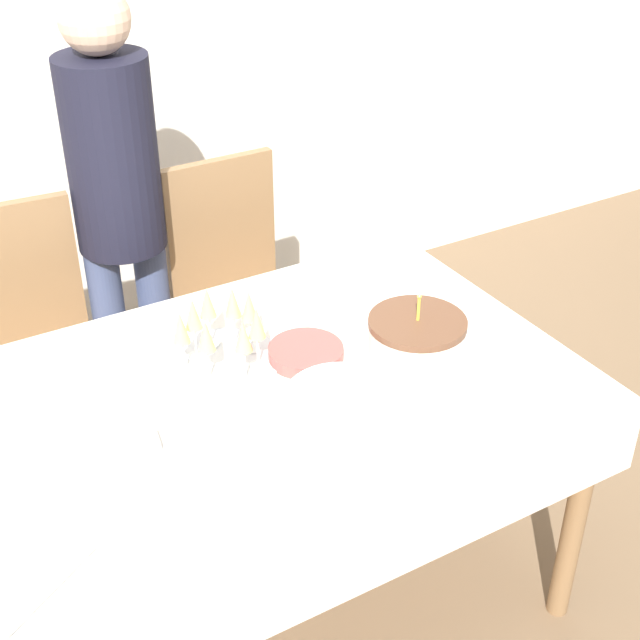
% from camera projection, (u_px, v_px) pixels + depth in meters
% --- Properties ---
extents(ground_plane, '(12.00, 12.00, 0.00)m').
position_uv_depth(ground_plane, '(261.00, 605.00, 2.59)').
color(ground_plane, brown).
extents(wall_back, '(8.00, 0.05, 2.70)m').
position_uv_depth(wall_back, '(34.00, 15.00, 3.05)').
color(wall_back, silver).
rests_on(wall_back, ground_plane).
extents(dining_table, '(1.62, 1.04, 0.77)m').
position_uv_depth(dining_table, '(251.00, 425.00, 2.24)').
color(dining_table, silver).
rests_on(dining_table, ground_plane).
extents(dining_chair_far_left, '(0.45, 0.45, 0.98)m').
position_uv_depth(dining_chair_far_left, '(31.00, 346.00, 2.76)').
color(dining_chair_far_left, olive).
rests_on(dining_chair_far_left, ground_plane).
extents(dining_chair_far_right, '(0.43, 0.43, 0.98)m').
position_uv_depth(dining_chair_far_right, '(237.00, 289.00, 3.07)').
color(dining_chair_far_right, olive).
rests_on(dining_chair_far_right, ground_plane).
extents(birthday_cake, '(0.25, 0.25, 0.19)m').
position_uv_depth(birthday_cake, '(417.00, 339.00, 2.27)').
color(birthday_cake, silver).
rests_on(birthday_cake, dining_table).
extents(champagne_tray, '(0.30, 0.30, 0.18)m').
position_uv_depth(champagne_tray, '(222.00, 332.00, 2.24)').
color(champagne_tray, silver).
rests_on(champagne_tray, dining_table).
extents(plate_stack_main, '(0.27, 0.27, 0.06)m').
position_uv_depth(plate_stack_main, '(342.00, 405.00, 2.09)').
color(plate_stack_main, white).
rests_on(plate_stack_main, dining_table).
extents(plate_stack_dessert, '(0.20, 0.20, 0.03)m').
position_uv_depth(plate_stack_dessert, '(306.00, 353.00, 2.29)').
color(plate_stack_dessert, '#CC4C47').
rests_on(plate_stack_dessert, dining_table).
extents(cake_knife, '(0.29, 0.10, 0.00)m').
position_uv_depth(cake_knife, '(492.00, 385.00, 2.20)').
color(cake_knife, silver).
rests_on(cake_knife, dining_table).
extents(fork_pile, '(0.18, 0.09, 0.02)m').
position_uv_depth(fork_pile, '(121.00, 448.00, 1.98)').
color(fork_pile, silver).
rests_on(fork_pile, dining_table).
extents(napkin_pile, '(0.15, 0.15, 0.01)m').
position_uv_depth(napkin_pile, '(112.00, 402.00, 2.14)').
color(napkin_pile, pink).
rests_on(napkin_pile, dining_table).
extents(person_standing, '(0.28, 0.28, 1.58)m').
position_uv_depth(person_standing, '(117.00, 192.00, 2.77)').
color(person_standing, '#3F4C72').
rests_on(person_standing, ground_plane).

